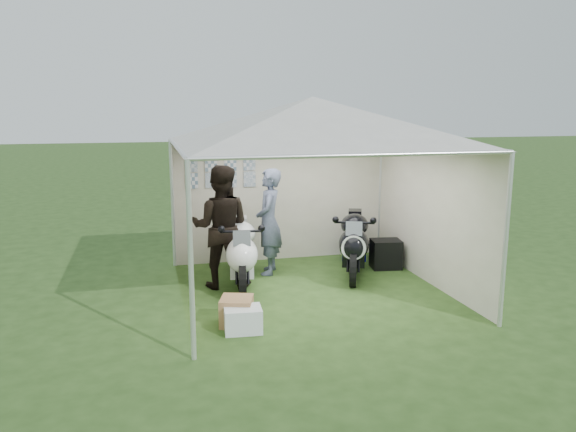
% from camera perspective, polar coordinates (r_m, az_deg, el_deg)
% --- Properties ---
extents(ground, '(80.00, 80.00, 0.00)m').
position_cam_1_polar(ground, '(8.92, 2.36, -7.62)').
color(ground, '#284418').
rests_on(ground, ground).
extents(canopy_tent, '(5.66, 5.66, 3.00)m').
position_cam_1_polar(canopy_tent, '(8.49, 2.44, 9.16)').
color(canopy_tent, silver).
rests_on(canopy_tent, ground).
extents(motorcycle_white, '(0.67, 2.14, 1.06)m').
position_cam_1_polar(motorcycle_white, '(9.02, -4.77, -3.53)').
color(motorcycle_white, black).
rests_on(motorcycle_white, ground).
extents(motorcycle_black, '(1.07, 2.06, 1.07)m').
position_cam_1_polar(motorcycle_black, '(9.65, 6.73, -2.56)').
color(motorcycle_black, black).
rests_on(motorcycle_black, ground).
extents(paddock_stand, '(0.52, 0.42, 0.33)m').
position_cam_1_polar(paddock_stand, '(10.71, 6.74, -3.56)').
color(paddock_stand, '#0B08AD').
rests_on(paddock_stand, ground).
extents(person_dark_jacket, '(1.12, 0.98, 1.96)m').
position_cam_1_polar(person_dark_jacket, '(8.95, -6.85, -1.11)').
color(person_dark_jacket, black).
rests_on(person_dark_jacket, ground).
extents(person_blue_jacket, '(0.62, 0.77, 1.83)m').
position_cam_1_polar(person_blue_jacket, '(9.63, -1.95, -0.58)').
color(person_blue_jacket, slate).
rests_on(person_blue_jacket, ground).
extents(equipment_box, '(0.57, 0.48, 0.52)m').
position_cam_1_polar(equipment_box, '(10.23, 9.90, -3.82)').
color(equipment_box, black).
rests_on(equipment_box, ground).
extents(crate_0, '(0.50, 0.41, 0.32)m').
position_cam_1_polar(crate_0, '(7.36, -4.60, -10.44)').
color(crate_0, silver).
rests_on(crate_0, ground).
extents(crate_1, '(0.52, 0.52, 0.37)m').
position_cam_1_polar(crate_1, '(7.58, -5.24, -9.60)').
color(crate_1, '#946B45').
rests_on(crate_1, ground).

